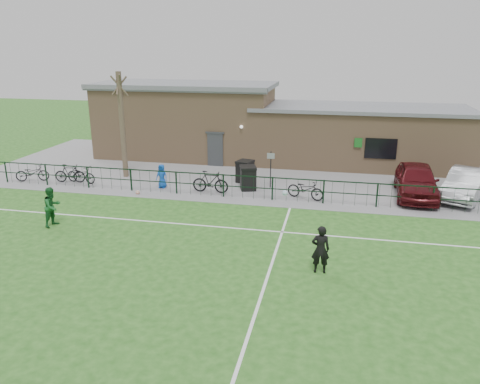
% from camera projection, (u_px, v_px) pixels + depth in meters
% --- Properties ---
extents(ground, '(90.00, 90.00, 0.00)m').
position_uv_depth(ground, '(210.00, 271.00, 16.03)').
color(ground, '#225519').
rests_on(ground, ground).
extents(paving_strip, '(34.00, 13.00, 0.02)m').
position_uv_depth(paving_strip, '(269.00, 171.00, 28.61)').
color(paving_strip, gray).
rests_on(paving_strip, ground).
extents(pitch_line_touch, '(28.00, 0.10, 0.01)m').
position_uv_depth(pitch_line_touch, '(252.00, 200.00, 23.30)').
color(pitch_line_touch, white).
rests_on(pitch_line_touch, ground).
extents(pitch_line_mid, '(28.00, 0.10, 0.01)m').
position_uv_depth(pitch_line_mid, '(235.00, 228.00, 19.75)').
color(pitch_line_mid, white).
rests_on(pitch_line_mid, ground).
extents(pitch_line_perp, '(0.10, 16.00, 0.01)m').
position_uv_depth(pitch_line_perp, '(267.00, 277.00, 15.63)').
color(pitch_line_perp, white).
rests_on(pitch_line_perp, ground).
extents(perimeter_fence, '(28.00, 0.10, 1.20)m').
position_uv_depth(perimeter_fence, '(252.00, 188.00, 23.30)').
color(perimeter_fence, black).
rests_on(perimeter_fence, ground).
extents(bare_tree, '(0.30, 0.30, 6.00)m').
position_uv_depth(bare_tree, '(122.00, 126.00, 26.49)').
color(bare_tree, '#4E3E2F').
rests_on(bare_tree, ground).
extents(wheelie_bin_left, '(1.02, 1.08, 1.18)m').
position_uv_depth(wheelie_bin_left, '(248.00, 179.00, 24.78)').
color(wheelie_bin_left, black).
rests_on(wheelie_bin_left, paving_strip).
extents(wheelie_bin_right, '(0.97, 1.04, 1.14)m').
position_uv_depth(wheelie_bin_right, '(245.00, 172.00, 26.13)').
color(wheelie_bin_right, black).
rests_on(wheelie_bin_right, paving_strip).
extents(sign_post, '(0.07, 0.07, 2.00)m').
position_uv_depth(sign_post, '(271.00, 170.00, 24.96)').
color(sign_post, black).
rests_on(sign_post, paving_strip).
extents(car_maroon, '(2.20, 4.98, 1.67)m').
position_uv_depth(car_maroon, '(416.00, 180.00, 23.59)').
color(car_maroon, '#4C0D12').
rests_on(car_maroon, paving_strip).
extents(car_silver, '(3.25, 4.74, 1.48)m').
position_uv_depth(car_silver, '(466.00, 184.00, 23.33)').
color(car_silver, '#999CA0').
rests_on(car_silver, paving_strip).
extents(bicycle_a, '(1.92, 1.21, 0.95)m').
position_uv_depth(bicycle_a, '(32.00, 173.00, 26.33)').
color(bicycle_a, black).
rests_on(bicycle_a, paving_strip).
extents(bicycle_b, '(1.78, 0.72, 1.04)m').
position_uv_depth(bicycle_b, '(70.00, 173.00, 26.05)').
color(bicycle_b, black).
rests_on(bicycle_b, paving_strip).
extents(bicycle_c, '(1.90, 0.91, 0.96)m').
position_uv_depth(bicycle_c, '(81.00, 174.00, 26.01)').
color(bicycle_c, black).
rests_on(bicycle_c, paving_strip).
extents(bicycle_d, '(1.94, 0.59, 1.16)m').
position_uv_depth(bicycle_d, '(210.00, 182.00, 24.26)').
color(bicycle_d, black).
rests_on(bicycle_d, paving_strip).
extents(bicycle_e, '(2.04, 1.29, 1.01)m').
position_uv_depth(bicycle_e, '(305.00, 189.00, 23.30)').
color(bicycle_e, black).
rests_on(bicycle_e, paving_strip).
extents(spectator_child, '(0.67, 0.47, 1.29)m').
position_uv_depth(spectator_child, '(162.00, 176.00, 25.07)').
color(spectator_child, '#1249AC').
rests_on(spectator_child, paving_strip).
extents(goalkeeper_kick, '(2.03, 3.37, 1.90)m').
position_uv_depth(goalkeeper_kick, '(319.00, 248.00, 15.79)').
color(goalkeeper_kick, black).
rests_on(goalkeeper_kick, ground).
extents(outfield_player, '(0.81, 0.95, 1.71)m').
position_uv_depth(outfield_player, '(52.00, 207.00, 19.82)').
color(outfield_player, '#1A5E28').
rests_on(outfield_player, ground).
extents(ball_ground, '(0.22, 0.22, 0.22)m').
position_uv_depth(ball_ground, '(138.00, 192.00, 24.17)').
color(ball_ground, white).
rests_on(ball_ground, ground).
extents(clubhouse, '(24.25, 5.40, 4.96)m').
position_uv_depth(clubhouse, '(263.00, 126.00, 30.90)').
color(clubhouse, tan).
rests_on(clubhouse, ground).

